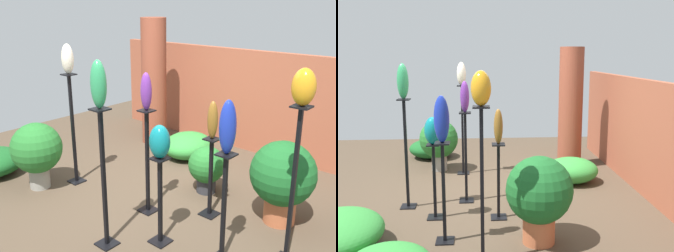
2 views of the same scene
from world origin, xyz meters
TOP-DOWN VIEW (x-y plane):
  - ground_plane at (0.00, 0.00)m, footprint 8.00×8.00m
  - brick_wall_back at (0.00, 2.26)m, footprint 5.60×0.12m
  - brick_pillar at (-1.44, 1.49)m, footprint 0.43×0.43m
  - pedestal_cobalt at (1.42, -0.56)m, footprint 0.20×0.20m
  - pedestal_jade at (0.38, -1.14)m, footprint 0.20×0.20m
  - pedestal_teal at (0.77, -0.74)m, footprint 0.20×0.20m
  - pedestal_ivory at (-1.11, -0.46)m, footprint 0.20×0.20m
  - pedestal_amber at (1.90, -0.15)m, footprint 0.20×0.20m
  - pedestal_bronze at (0.82, 0.06)m, footprint 0.20×0.20m
  - pedestal_violet at (0.21, -0.36)m, footprint 0.20×0.20m
  - art_vase_cobalt at (1.42, -0.56)m, footprint 0.15×0.16m
  - art_vase_jade at (0.38, -1.14)m, footprint 0.16×0.15m
  - art_vase_teal at (0.77, -0.74)m, footprint 0.21×0.20m
  - art_vase_ivory at (-1.11, -0.46)m, footprint 0.16×0.15m
  - art_vase_amber at (1.90, -0.15)m, footprint 0.21×0.19m
  - art_vase_bronze at (0.82, 0.06)m, footprint 0.12×0.11m
  - art_vase_violet at (0.21, -0.36)m, footprint 0.13×0.12m
  - potted_plant_front_left at (0.44, 0.51)m, footprint 0.49×0.49m
  - potted_plant_mid_right at (1.51, 0.47)m, footprint 0.74×0.74m
  - potted_plant_near_pillar at (-1.34, -0.89)m, footprint 0.68×0.68m
  - foliage_bed_west at (-0.51, 1.31)m, footprint 0.76×0.87m

SIDE VIEW (x-z plane):
  - ground_plane at x=0.00m, z-range 0.00..0.00m
  - foliage_bed_west at x=-0.51m, z-range 0.00..0.40m
  - potted_plant_front_left at x=0.44m, z-range 0.04..0.68m
  - pedestal_teal at x=0.77m, z-range -0.05..0.91m
  - pedestal_bronze at x=0.82m, z-range -0.05..0.92m
  - pedestal_cobalt at x=1.42m, z-range -0.05..1.08m
  - potted_plant_near_pillar at x=-1.34m, z-range 0.09..1.00m
  - potted_plant_mid_right at x=1.51m, z-range 0.08..1.05m
  - pedestal_violet at x=0.21m, z-range -0.05..1.22m
  - pedestal_jade at x=0.38m, z-range -0.05..1.42m
  - pedestal_ivory at x=-1.11m, z-range -0.06..1.48m
  - pedestal_amber at x=1.90m, z-range -0.06..1.52m
  - brick_wall_back at x=0.00m, z-range 0.00..1.69m
  - brick_pillar at x=-1.44m, z-range 0.00..2.18m
  - art_vase_teal at x=0.77m, z-range 0.96..1.30m
  - art_vase_bronze at x=0.82m, z-range 0.96..1.40m
  - art_vase_cobalt at x=1.42m, z-range 1.13..1.63m
  - art_vase_violet at x=0.21m, z-range 1.27..1.70m
  - art_vase_jade at x=0.38m, z-range 1.48..1.93m
  - art_vase_ivory at x=-1.11m, z-range 1.53..1.92m
  - art_vase_amber at x=1.90m, z-range 1.57..1.91m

